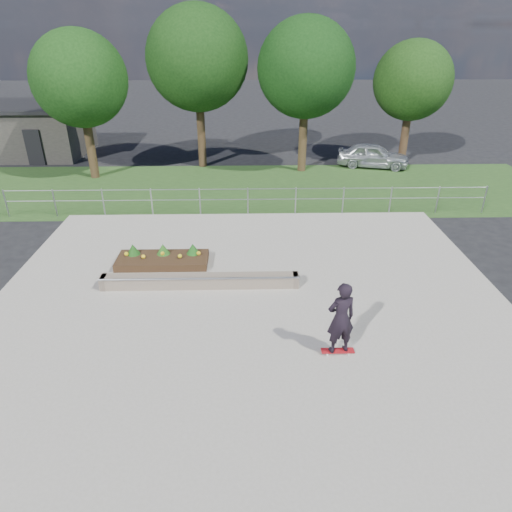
{
  "coord_description": "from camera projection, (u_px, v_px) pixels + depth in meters",
  "views": [
    {
      "loc": [
        -0.08,
        -10.5,
        7.21
      ],
      "look_at": [
        0.2,
        1.5,
        1.1
      ],
      "focal_mm": 32.0,
      "sensor_mm": 36.0,
      "label": 1
    }
  ],
  "objects": [
    {
      "name": "tree_mid_right",
      "position": [
        306.0,
        69.0,
        22.79
      ],
      "size": [
        4.9,
        4.9,
        7.7
      ],
      "color": "#352515",
      "rests_on": "ground"
    },
    {
      "name": "parked_car",
      "position": [
        373.0,
        155.0,
        25.5
      ],
      "size": [
        4.17,
        2.52,
        1.33
      ],
      "primitive_type": "imported",
      "rotation": [
        0.0,
        0.0,
        1.31
      ],
      "color": "#ABB0B5",
      "rests_on": "ground"
    },
    {
      "name": "tree_far_right",
      "position": [
        413.0,
        81.0,
        24.59
      ],
      "size": [
        4.2,
        4.2,
        6.6
      ],
      "color": "#372416",
      "rests_on": "ground"
    },
    {
      "name": "planter_bed",
      "position": [
        163.0,
        258.0,
        15.21
      ],
      "size": [
        3.0,
        1.2,
        0.61
      ],
      "color": "black",
      "rests_on": "concrete_slab"
    },
    {
      "name": "fence",
      "position": [
        248.0,
        198.0,
        18.96
      ],
      "size": [
        20.06,
        0.06,
        1.2
      ],
      "color": "#9DA0A5",
      "rests_on": "ground"
    },
    {
      "name": "grass_verge",
      "position": [
        247.0,
        188.0,
        22.42
      ],
      "size": [
        30.0,
        8.0,
        0.02
      ],
      "primitive_type": "cube",
      "color": "#24441B",
      "rests_on": "ground"
    },
    {
      "name": "building",
      "position": [
        16.0,
        129.0,
        27.68
      ],
      "size": [
        8.4,
        5.4,
        3.0
      ],
      "color": "#2F2C29",
      "rests_on": "ground"
    },
    {
      "name": "tree_mid_left",
      "position": [
        197.0,
        59.0,
        23.39
      ],
      "size": [
        5.25,
        5.25,
        8.25
      ],
      "color": "#302013",
      "rests_on": "ground"
    },
    {
      "name": "grind_ledge",
      "position": [
        200.0,
        281.0,
        13.81
      ],
      "size": [
        6.0,
        0.44,
        0.43
      ],
      "color": "#695B4D",
      "rests_on": "concrete_slab"
    },
    {
      "name": "tree_far_left",
      "position": [
        80.0,
        79.0,
        21.84
      ],
      "size": [
        4.55,
        4.55,
        7.15
      ],
      "color": "#342414",
      "rests_on": "ground"
    },
    {
      "name": "concrete_slab",
      "position": [
        250.0,
        315.0,
        12.61
      ],
      "size": [
        15.0,
        15.0,
        0.06
      ],
      "primitive_type": "cube",
      "color": "gray",
      "rests_on": "ground"
    },
    {
      "name": "ground",
      "position": [
        250.0,
        316.0,
        12.63
      ],
      "size": [
        120.0,
        120.0,
        0.0
      ],
      "primitive_type": "plane",
      "color": "black",
      "rests_on": "ground"
    },
    {
      "name": "skateboarder",
      "position": [
        341.0,
        318.0,
        10.65
      ],
      "size": [
        0.8,
        0.59,
        1.96
      ],
      "color": "silver",
      "rests_on": "concrete_slab"
    }
  ]
}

